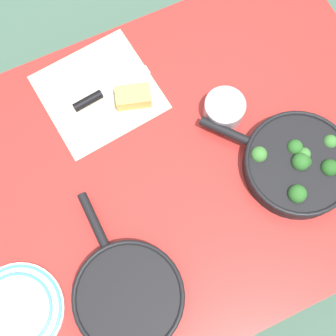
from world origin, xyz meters
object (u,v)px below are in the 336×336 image
at_px(skillet_eggs, 128,296).
at_px(prep_bowl_steel, 224,109).
at_px(dinner_plate_stack, 17,310).
at_px(grater_knife, 101,94).
at_px(cheese_block, 132,97).
at_px(skillet_broccoli, 297,164).

relative_size(skillet_eggs, prep_bowl_steel, 3.79).
relative_size(dinner_plate_stack, prep_bowl_steel, 2.07).
height_order(grater_knife, cheese_block, cheese_block).
distance_m(skillet_broccoli, dinner_plate_stack, 0.79).
bearing_deg(grater_knife, skillet_eggs, -112.37).
relative_size(skillet_eggs, dinner_plate_stack, 1.83).
distance_m(grater_knife, dinner_plate_stack, 0.60).
bearing_deg(cheese_block, skillet_broccoli, -49.08).
height_order(grater_knife, dinner_plate_stack, dinner_plate_stack).
distance_m(skillet_eggs, prep_bowl_steel, 0.55).
height_order(skillet_eggs, dinner_plate_stack, skillet_eggs).
relative_size(skillet_eggs, cheese_block, 3.85).
relative_size(skillet_broccoli, skillet_eggs, 0.88).
bearing_deg(dinner_plate_stack, skillet_broccoli, 2.33).
bearing_deg(grater_knife, prep_bowl_steel, -41.08).
xyz_separation_m(cheese_block, prep_bowl_steel, (0.21, -0.14, 0.01)).
height_order(skillet_eggs, cheese_block, skillet_eggs).
distance_m(skillet_eggs, dinner_plate_stack, 0.27).
bearing_deg(cheese_block, dinner_plate_stack, -140.61).
bearing_deg(cheese_block, prep_bowl_steel, -33.80).
bearing_deg(grater_knife, dinner_plate_stack, -139.13).
bearing_deg(skillet_broccoli, prep_bowl_steel, -14.32).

